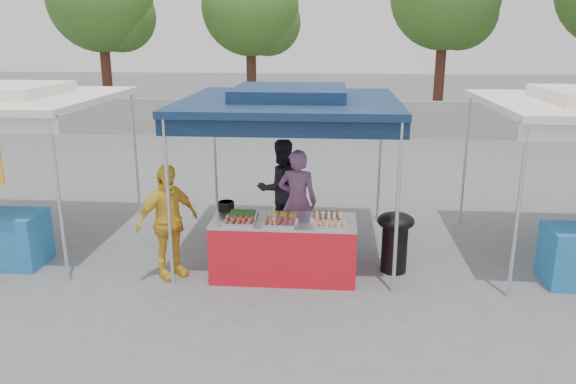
# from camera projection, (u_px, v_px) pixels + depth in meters

# --- Properties ---
(ground_plane) EXTENTS (80.00, 80.00, 0.00)m
(ground_plane) POSITION_uv_depth(u_px,v_px,m) (285.00, 273.00, 8.11)
(ground_plane) COLOR slate
(back_wall) EXTENTS (40.00, 0.25, 1.20)m
(back_wall) POSITION_uv_depth(u_px,v_px,m) (314.00, 118.00, 18.48)
(back_wall) COLOR gray
(back_wall) RESTS_ON ground_plane
(main_canopy) EXTENTS (3.20, 3.20, 2.57)m
(main_canopy) POSITION_uv_depth(u_px,v_px,m) (290.00, 100.00, 8.38)
(main_canopy) COLOR silver
(main_canopy) RESTS_ON ground_plane
(tree_0) EXTENTS (3.68, 3.65, 6.27)m
(tree_0) POSITION_uv_depth(u_px,v_px,m) (105.00, 4.00, 19.69)
(tree_0) COLOR #46241A
(tree_0) RESTS_ON ground_plane
(tree_1) EXTENTS (3.51, 3.45, 5.94)m
(tree_1) POSITION_uv_depth(u_px,v_px,m) (255.00, 11.00, 19.97)
(tree_1) COLOR #46241A
(tree_1) RESTS_ON ground_plane
(vendor_table) EXTENTS (2.00, 0.80, 0.85)m
(vendor_table) POSITION_uv_depth(u_px,v_px,m) (284.00, 248.00, 7.89)
(vendor_table) COLOR red
(vendor_table) RESTS_ON ground_plane
(food_tray_fl) EXTENTS (0.42, 0.30, 0.07)m
(food_tray_fl) POSITION_uv_depth(u_px,v_px,m) (239.00, 222.00, 7.58)
(food_tray_fl) COLOR silver
(food_tray_fl) RESTS_ON vendor_table
(food_tray_fm) EXTENTS (0.42, 0.30, 0.07)m
(food_tray_fm) POSITION_uv_depth(u_px,v_px,m) (279.00, 223.00, 7.54)
(food_tray_fm) COLOR silver
(food_tray_fm) RESTS_ON vendor_table
(food_tray_fr) EXTENTS (0.42, 0.30, 0.07)m
(food_tray_fr) POSITION_uv_depth(u_px,v_px,m) (330.00, 224.00, 7.48)
(food_tray_fr) COLOR silver
(food_tray_fr) RESTS_ON vendor_table
(food_tray_bl) EXTENTS (0.42, 0.30, 0.07)m
(food_tray_bl) POSITION_uv_depth(u_px,v_px,m) (242.00, 215.00, 7.88)
(food_tray_bl) COLOR silver
(food_tray_bl) RESTS_ON vendor_table
(food_tray_bm) EXTENTS (0.42, 0.30, 0.07)m
(food_tray_bm) POSITION_uv_depth(u_px,v_px,m) (283.00, 216.00, 7.84)
(food_tray_bm) COLOR silver
(food_tray_bm) RESTS_ON vendor_table
(food_tray_br) EXTENTS (0.42, 0.30, 0.07)m
(food_tray_br) POSITION_uv_depth(u_px,v_px,m) (326.00, 216.00, 7.81)
(food_tray_br) COLOR silver
(food_tray_br) RESTS_ON vendor_table
(cooking_pot) EXTENTS (0.23, 0.23, 0.14)m
(cooking_pot) POSITION_uv_depth(u_px,v_px,m) (226.00, 206.00, 8.15)
(cooking_pot) COLOR black
(cooking_pot) RESTS_ON vendor_table
(skewer_cup) EXTENTS (0.09, 0.09, 0.11)m
(skewer_cup) POSITION_uv_depth(u_px,v_px,m) (274.00, 222.00, 7.53)
(skewer_cup) COLOR silver
(skewer_cup) RESTS_ON vendor_table
(wok_burner) EXTENTS (0.53, 0.53, 0.90)m
(wok_burner) POSITION_uv_depth(u_px,v_px,m) (395.00, 237.00, 8.04)
(wok_burner) COLOR black
(wok_burner) RESTS_ON ground_plane
(crate_left) EXTENTS (0.50, 0.35, 0.30)m
(crate_left) POSITION_uv_depth(u_px,v_px,m) (259.00, 246.00, 8.71)
(crate_left) COLOR #1546AF
(crate_left) RESTS_ON ground_plane
(crate_right) EXTENTS (0.51, 0.35, 0.30)m
(crate_right) POSITION_uv_depth(u_px,v_px,m) (302.00, 252.00, 8.49)
(crate_right) COLOR #1546AF
(crate_right) RESTS_ON ground_plane
(crate_stacked) EXTENTS (0.47, 0.33, 0.28)m
(crate_stacked) POSITION_uv_depth(u_px,v_px,m) (302.00, 234.00, 8.40)
(crate_stacked) COLOR #1546AF
(crate_stacked) RESTS_ON crate_right
(vendor_woman) EXTENTS (0.63, 0.44, 1.66)m
(vendor_woman) POSITION_uv_depth(u_px,v_px,m) (297.00, 202.00, 8.67)
(vendor_woman) COLOR #945E8C
(vendor_woman) RESTS_ON ground_plane
(helper_man) EXTENTS (1.00, 0.91, 1.67)m
(helper_man) POSITION_uv_depth(u_px,v_px,m) (281.00, 188.00, 9.37)
(helper_man) COLOR black
(helper_man) RESTS_ON ground_plane
(customer_person) EXTENTS (0.94, 0.98, 1.64)m
(customer_person) POSITION_uv_depth(u_px,v_px,m) (168.00, 222.00, 7.79)
(customer_person) COLOR yellow
(customer_person) RESTS_ON ground_plane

